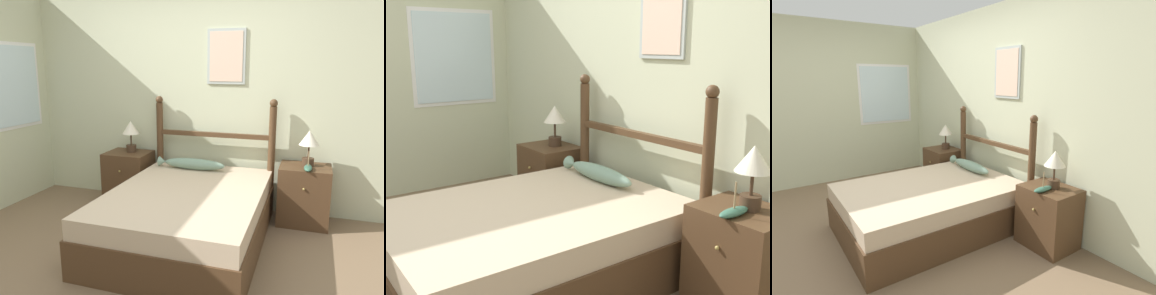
# 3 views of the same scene
# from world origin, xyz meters

# --- Properties ---
(ground_plane) EXTENTS (16.00, 16.00, 0.00)m
(ground_plane) POSITION_xyz_m (0.00, 0.00, 0.00)
(ground_plane) COLOR #7A6047
(wall_back) EXTENTS (6.40, 0.08, 2.55)m
(wall_back) POSITION_xyz_m (0.00, 1.73, 1.28)
(wall_back) COLOR beige
(wall_back) RESTS_ON ground_plane
(bed) EXTENTS (1.39, 1.91, 0.51)m
(bed) POSITION_xyz_m (0.22, 0.66, 0.25)
(bed) COLOR #4C331E
(bed) RESTS_ON ground_plane
(headboard) EXTENTS (1.40, 0.09, 1.29)m
(headboard) POSITION_xyz_m (0.22, 1.58, 0.70)
(headboard) COLOR #4C331E
(headboard) RESTS_ON ground_plane
(nightstand_left) EXTENTS (0.52, 0.45, 0.62)m
(nightstand_left) POSITION_xyz_m (-0.80, 1.45, 0.31)
(nightstand_left) COLOR #4C331E
(nightstand_left) RESTS_ON ground_plane
(nightstand_right) EXTENTS (0.52, 0.45, 0.62)m
(nightstand_right) POSITION_xyz_m (1.25, 1.45, 0.31)
(nightstand_right) COLOR #4C331E
(nightstand_right) RESTS_ON ground_plane
(table_lamp_left) EXTENTS (0.20, 0.20, 0.37)m
(table_lamp_left) POSITION_xyz_m (-0.77, 1.49, 0.88)
(table_lamp_left) COLOR #422D1E
(table_lamp_left) RESTS_ON nightstand_left
(table_lamp_right) EXTENTS (0.20, 0.20, 0.37)m
(table_lamp_right) POSITION_xyz_m (1.26, 1.48, 0.88)
(table_lamp_right) COLOR #422D1E
(table_lamp_right) RESTS_ON nightstand_right
(model_boat) EXTENTS (0.08, 0.23, 0.19)m
(model_boat) POSITION_xyz_m (1.27, 1.32, 0.65)
(model_boat) COLOR #386651
(model_boat) RESTS_ON nightstand_right
(fish_pillow) EXTENTS (0.76, 0.14, 0.12)m
(fish_pillow) POSITION_xyz_m (0.04, 1.35, 0.57)
(fish_pillow) COLOR gray
(fish_pillow) RESTS_ON bed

